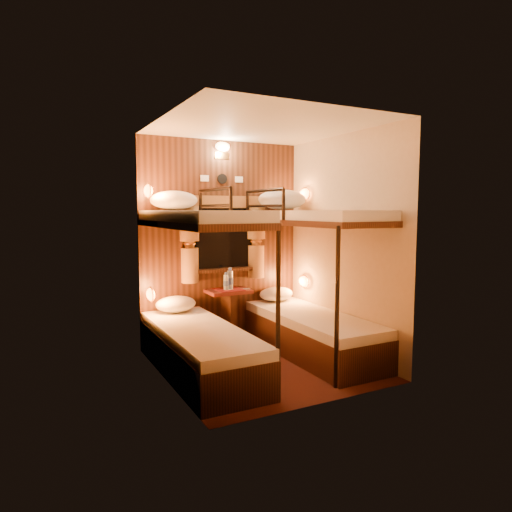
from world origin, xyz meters
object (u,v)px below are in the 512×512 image
bottle_left (230,280)px  table (229,309)px  bunk_left (200,317)px  bottle_right (226,282)px  bunk_right (312,304)px

bottle_left → table: bearing=-151.9°
bunk_left → bottle_right: size_ratio=9.05×
bunk_right → table: (-0.65, 0.78, -0.14)m
bottle_right → bunk_left: bearing=-128.5°
bunk_left → table: size_ratio=2.90×
bottle_right → table: bearing=16.7°
bunk_left → table: bunk_left is taller
table → bottle_right: (-0.04, -0.01, 0.33)m
table → bottle_right: size_ratio=3.12×
bottle_right → bottle_left: bearing=22.0°
bunk_right → bottle_right: 1.05m
bunk_right → table: 1.02m
bottle_left → bottle_right: bearing=-158.0°
bunk_right → table: bearing=129.7°
bunk_right → bottle_right: (-0.68, 0.77, 0.18)m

